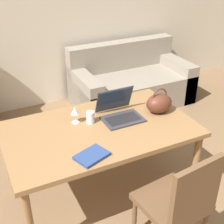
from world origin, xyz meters
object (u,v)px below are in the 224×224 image
chair (180,201)px  couch (130,83)px  wine_glass (75,112)px  handbag (159,103)px  laptop (119,110)px  drinking_glass (90,117)px

chair → couch: chair is taller
wine_glass → handbag: handbag is taller
chair → couch: size_ratio=0.55×
laptop → drinking_glass: laptop is taller
chair → laptop: size_ratio=2.65×
couch → drinking_glass: 1.96m
chair → handbag: (0.33, 0.80, 0.32)m
laptop → couch: bearing=57.0°
chair → wine_glass: bearing=106.4°
couch → handbag: (-0.59, -1.55, 0.54)m
couch → wine_glass: bearing=-133.5°
handbag → chair: bearing=-112.6°
chair → handbag: handbag is taller
chair → handbag: 0.92m
drinking_glass → handbag: bearing=-8.8°
couch → handbag: size_ratio=6.76×
wine_glass → drinking_glass: bearing=-26.6°
laptop → handbag: size_ratio=1.41×
couch → wine_glass: wine_glass is taller
chair → laptop: 0.94m
laptop → wine_glass: bearing=170.7°
drinking_glass → wine_glass: size_ratio=0.69×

